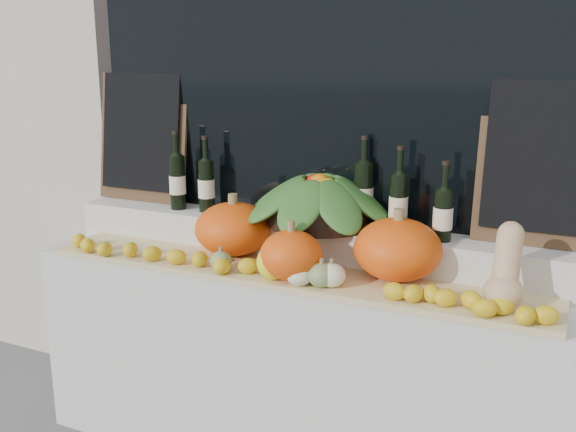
{
  "coord_description": "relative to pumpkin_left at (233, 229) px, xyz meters",
  "views": [
    {
      "loc": [
        1.05,
        -0.79,
        1.74
      ],
      "look_at": [
        0.0,
        1.45,
        1.12
      ],
      "focal_mm": 40.0,
      "sensor_mm": 36.0,
      "label": 1
    }
  ],
  "objects": [
    {
      "name": "display_sill",
      "position": [
        0.29,
        0.01,
        -0.58
      ],
      "size": [
        2.3,
        0.55,
        0.88
      ],
      "primitive_type": "cube",
      "color": "silver",
      "rests_on": "ground"
    },
    {
      "name": "decorative_gourds",
      "position": [
        0.37,
        -0.21,
        -0.06
      ],
      "size": [
        0.56,
        0.14,
        0.16
      ],
      "color": "#2E601C",
      "rests_on": "straw_bedding"
    },
    {
      "name": "wine_bottle_near_left",
      "position": [
        -0.22,
        0.15,
        0.14
      ],
      "size": [
        0.08,
        0.08,
        0.35
      ],
      "color": "black",
      "rests_on": "rear_tier"
    },
    {
      "name": "straw_bedding",
      "position": [
        0.29,
        -0.11,
        -0.13
      ],
      "size": [
        2.1,
        0.32,
        0.02
      ],
      "primitive_type": "cube",
      "color": "tan",
      "rests_on": "display_sill"
    },
    {
      "name": "wine_bottle_far_right",
      "position": [
        0.86,
        0.12,
        0.13
      ],
      "size": [
        0.08,
        0.08,
        0.31
      ],
      "color": "black",
      "rests_on": "rear_tier"
    },
    {
      "name": "pumpkin_left",
      "position": [
        0.0,
        0.0,
        0.0
      ],
      "size": [
        0.38,
        0.38,
        0.23
      ],
      "primitive_type": "ellipsoid",
      "rotation": [
        0.0,
        0.0,
        0.15
      ],
      "color": "#FF580D",
      "rests_on": "straw_bedding"
    },
    {
      "name": "produce_bowl",
      "position": [
        0.34,
        0.15,
        0.13
      ],
      "size": [
        0.68,
        0.68,
        0.23
      ],
      "color": "black",
      "rests_on": "rear_tier"
    },
    {
      "name": "chalkboard_left",
      "position": [
        -0.63,
        0.22,
        0.34
      ],
      "size": [
        0.5,
        0.11,
        0.62
      ],
      "rotation": [
        -0.14,
        0.0,
        0.0
      ],
      "color": "#4C331E",
      "rests_on": "rear_tier"
    },
    {
      "name": "pumpkin_center",
      "position": [
        0.36,
        -0.19,
        -0.02
      ],
      "size": [
        0.31,
        0.31,
        0.19
      ],
      "primitive_type": "ellipsoid",
      "rotation": [
        0.0,
        0.0,
        -0.39
      ],
      "color": "#FF580D",
      "rests_on": "straw_bedding"
    },
    {
      "name": "pumpkin_right",
      "position": [
        0.72,
        -0.01,
        0.01
      ],
      "size": [
        0.37,
        0.37,
        0.24
      ],
      "primitive_type": "ellipsoid",
      "rotation": [
        0.0,
        0.0,
        0.11
      ],
      "color": "#FF580D",
      "rests_on": "straw_bedding"
    },
    {
      "name": "wine_bottle_far_left",
      "position": [
        -0.37,
        0.13,
        0.15
      ],
      "size": [
        0.08,
        0.08,
        0.37
      ],
      "color": "black",
      "rests_on": "rear_tier"
    },
    {
      "name": "butternut_squash",
      "position": [
        1.13,
        -0.12,
        0.01
      ],
      "size": [
        0.13,
        0.2,
        0.29
      ],
      "color": "tan",
      "rests_on": "straw_bedding"
    },
    {
      "name": "lemon_heap",
      "position": [
        0.29,
        -0.22,
        -0.08
      ],
      "size": [
        2.2,
        0.16,
        0.06
      ],
      "primitive_type": null,
      "color": "gold",
      "rests_on": "straw_bedding"
    },
    {
      "name": "chalkboard_right",
      "position": [
        1.21,
        0.22,
        0.34
      ],
      "size": [
        0.5,
        0.11,
        0.62
      ],
      "rotation": [
        -0.14,
        0.0,
        0.0
      ],
      "color": "#4C331E",
      "rests_on": "rear_tier"
    },
    {
      "name": "rear_tier",
      "position": [
        0.29,
        0.16,
        -0.06
      ],
      "size": [
        2.3,
        0.25,
        0.16
      ],
      "primitive_type": "cube",
      "color": "silver",
      "rests_on": "display_sill"
    },
    {
      "name": "wine_bottle_near_right",
      "position": [
        0.68,
        0.15,
        0.15
      ],
      "size": [
        0.08,
        0.08,
        0.36
      ],
      "color": "black",
      "rests_on": "rear_tier"
    },
    {
      "name": "wine_bottle_tall",
      "position": [
        0.51,
        0.21,
        0.16
      ],
      "size": [
        0.08,
        0.08,
        0.38
      ],
      "color": "black",
      "rests_on": "rear_tier"
    }
  ]
}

